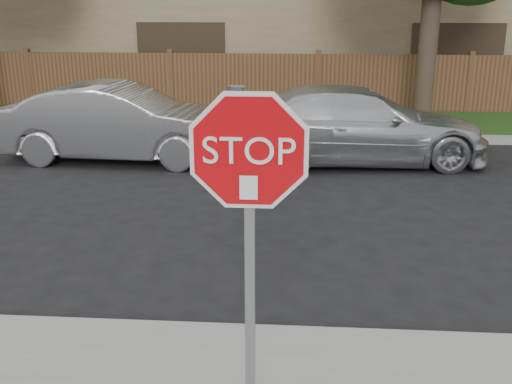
{
  "coord_description": "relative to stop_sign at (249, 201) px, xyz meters",
  "views": [
    {
      "loc": [
        -0.5,
        -4.95,
        3.02
      ],
      "look_at": [
        -0.79,
        -0.9,
        1.7
      ],
      "focal_mm": 42.0,
      "sensor_mm": 36.0,
      "label": 1
    }
  ],
  "objects": [
    {
      "name": "stop_sign",
      "position": [
        0.0,
        0.0,
        0.0
      ],
      "size": [
        1.01,
        0.13,
        2.55
      ],
      "color": "gray",
      "rests_on": "sidewalk_near"
    },
    {
      "name": "sedan_left",
      "position": [
        -3.13,
        7.66,
        -1.09
      ],
      "size": [
        4.54,
        1.77,
        1.47
      ],
      "primitive_type": "imported",
      "rotation": [
        0.0,
        0.0,
        1.52
      ],
      "color": "#A3A4A7",
      "rests_on": "ground"
    },
    {
      "name": "far_curb",
      "position": [
        0.79,
        9.63,
        -1.75
      ],
      "size": [
        70.0,
        0.3,
        0.15
      ],
      "primitive_type": "cube",
      "color": "gray",
      "rests_on": "ground"
    },
    {
      "name": "ground",
      "position": [
        0.79,
        1.48,
        -1.83
      ],
      "size": [
        90.0,
        90.0,
        0.0
      ],
      "primitive_type": "plane",
      "color": "black",
      "rests_on": "ground"
    },
    {
      "name": "fence",
      "position": [
        0.79,
        12.88,
        -1.03
      ],
      "size": [
        70.0,
        0.12,
        1.6
      ],
      "primitive_type": "cube",
      "color": "#522F1D",
      "rests_on": "ground"
    },
    {
      "name": "grass_strip",
      "position": [
        0.79,
        11.28,
        -1.77
      ],
      "size": [
        70.0,
        3.0,
        0.12
      ],
      "primitive_type": "cube",
      "color": "#1E4714",
      "rests_on": "ground"
    },
    {
      "name": "sedan_right",
      "position": [
        1.39,
        7.85,
        -1.11
      ],
      "size": [
        5.1,
        2.44,
        1.43
      ],
      "primitive_type": "imported",
      "rotation": [
        0.0,
        0.0,
        1.66
      ],
      "color": "silver",
      "rests_on": "ground"
    }
  ]
}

